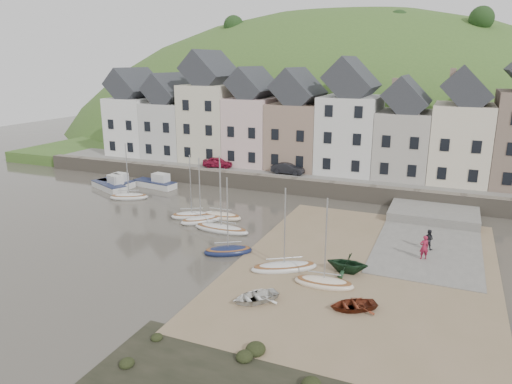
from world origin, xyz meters
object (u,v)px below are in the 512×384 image
at_px(person_red, 424,247).
at_px(car_right, 288,168).
at_px(rowboat_white, 255,297).
at_px(car_left, 218,162).
at_px(rowboat_red, 353,305).
at_px(person_dark, 429,239).
at_px(sailboat_0, 129,197).
at_px(rowboat_green, 347,263).

bearing_deg(person_red, car_right, -67.76).
height_order(rowboat_white, car_left, car_left).
bearing_deg(rowboat_red, person_dark, 130.96).
bearing_deg(person_dark, person_red, 105.87).
relative_size(sailboat_0, car_left, 1.69).
bearing_deg(person_red, person_dark, -117.86).
relative_size(rowboat_white, person_red, 1.61).
height_order(person_red, car_right, car_right).
height_order(rowboat_green, person_dark, person_dark).
height_order(sailboat_0, person_dark, sailboat_0).
bearing_deg(person_dark, rowboat_white, 75.09).
distance_m(person_red, person_dark, 2.20).
relative_size(rowboat_white, car_right, 0.77).
distance_m(sailboat_0, rowboat_green, 27.49).
bearing_deg(rowboat_white, rowboat_red, 55.11).
bearing_deg(car_right, person_dark, -128.68).
distance_m(rowboat_white, rowboat_red, 5.95).
height_order(person_red, car_left, car_left).
distance_m(rowboat_red, car_left, 34.14).
bearing_deg(rowboat_green, rowboat_red, 13.60).
relative_size(sailboat_0, person_dark, 3.90).
relative_size(sailboat_0, person_red, 3.39).
height_order(person_dark, car_left, car_left).
bearing_deg(rowboat_red, car_left, -171.07).
xyz_separation_m(person_red, car_right, (-16.42, 16.36, 1.19)).
distance_m(rowboat_white, car_left, 31.84).
bearing_deg(car_left, rowboat_red, -150.98).
xyz_separation_m(sailboat_0, car_left, (4.93, 11.48, 1.97)).
xyz_separation_m(rowboat_green, person_dark, (4.97, 6.64, 0.12)).
relative_size(rowboat_green, car_left, 0.76).
xyz_separation_m(sailboat_0, rowboat_red, (27.27, -14.28, 0.09)).
xyz_separation_m(sailboat_0, rowboat_green, (25.85, -9.34, 0.54)).
distance_m(sailboat_0, car_right, 18.37).
relative_size(rowboat_red, person_dark, 1.77).
bearing_deg(rowboat_green, person_red, 130.54).
height_order(rowboat_white, person_red, person_red).
relative_size(rowboat_green, rowboat_red, 0.99).
xyz_separation_m(person_red, person_dark, (0.19, 2.18, -0.12)).
relative_size(sailboat_0, car_right, 1.62).
distance_m(rowboat_white, car_right, 28.15).
bearing_deg(person_red, sailboat_0, -31.93).
bearing_deg(rowboat_white, car_left, 163.13).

